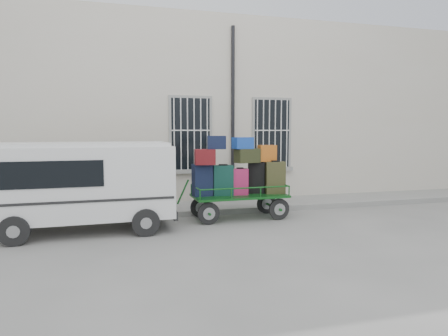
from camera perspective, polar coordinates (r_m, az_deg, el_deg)
name	(u,v)px	position (r m, az deg, el deg)	size (l,w,h in m)	color
ground	(230,226)	(9.93, 0.86, -8.32)	(80.00, 80.00, 0.00)	slate
building	(188,113)	(15.02, -5.10, 7.79)	(24.00, 5.15, 6.00)	beige
sidewalk	(209,207)	(11.99, -2.12, -5.58)	(24.00, 1.70, 0.15)	gray
luggage_cart	(238,178)	(10.59, 2.08, -1.38)	(2.96, 1.18, 2.22)	black
van	(83,181)	(9.78, -19.48, -1.75)	(4.16, 1.96, 2.07)	silver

